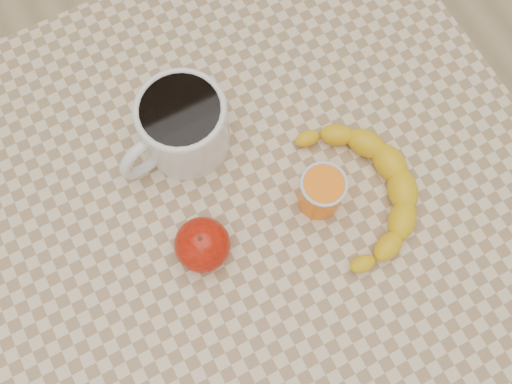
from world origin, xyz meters
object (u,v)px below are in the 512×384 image
orange_juice_glass (321,192)px  banana (362,192)px  apple (202,245)px  coffee_mug (182,126)px  table (256,214)px

orange_juice_glass → banana: orange_juice_glass is taller
orange_juice_glass → apple: orange_juice_glass is taller
banana → coffee_mug: bearing=150.6°
table → banana: (0.12, -0.07, 0.11)m
coffee_mug → banana: coffee_mug is taller
coffee_mug → table: bearing=-67.6°
table → orange_juice_glass: (0.07, -0.04, 0.12)m
banana → apple: bearing=-171.1°
orange_juice_glass → banana: size_ratio=0.24×
orange_juice_glass → apple: bearing=176.4°
apple → banana: size_ratio=0.30×
apple → coffee_mug: bearing=72.9°
table → orange_juice_glass: orange_juice_glass is taller
table → banana: banana is taller
apple → banana: apple is taller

